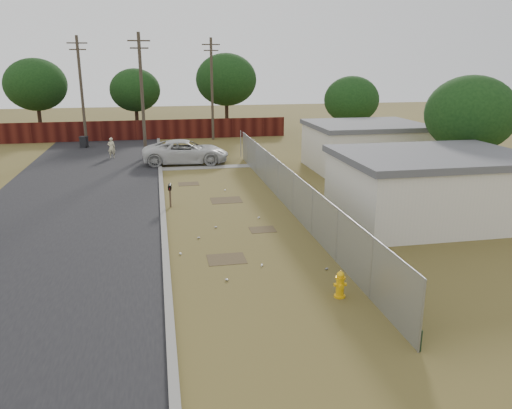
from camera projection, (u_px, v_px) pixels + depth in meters
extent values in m
plane|color=brown|center=(229.00, 218.00, 23.29)|extent=(120.00, 120.00, 0.00)
cube|color=black|center=(84.00, 185.00, 29.42)|extent=(9.00, 60.00, 0.02)
cube|color=gray|center=(161.00, 180.00, 30.25)|extent=(0.25, 60.00, 0.12)
cube|color=gray|center=(205.00, 167.00, 34.12)|extent=(6.20, 1.00, 0.03)
cylinder|color=gray|center=(422.00, 317.00, 12.28)|extent=(0.06, 0.06, 2.00)
cylinder|color=gray|center=(372.00, 269.00, 15.11)|extent=(0.06, 0.06, 2.00)
cylinder|color=gray|center=(337.00, 236.00, 17.93)|extent=(0.06, 0.06, 2.00)
cylinder|color=gray|center=(312.00, 212.00, 20.76)|extent=(0.06, 0.06, 2.00)
cylinder|color=gray|center=(293.00, 194.00, 23.59)|extent=(0.06, 0.06, 2.00)
cylinder|color=gray|center=(278.00, 179.00, 26.41)|extent=(0.06, 0.06, 2.00)
cylinder|color=gray|center=(266.00, 168.00, 29.24)|extent=(0.06, 0.06, 2.00)
cylinder|color=gray|center=(256.00, 158.00, 32.07)|extent=(0.06, 0.06, 2.00)
cylinder|color=gray|center=(248.00, 150.00, 34.89)|extent=(0.06, 0.06, 2.00)
cylinder|color=gray|center=(241.00, 144.00, 37.72)|extent=(0.06, 0.06, 2.00)
cylinder|color=gray|center=(288.00, 169.00, 24.25)|extent=(0.04, 26.00, 0.04)
cube|color=gray|center=(288.00, 189.00, 24.53)|extent=(0.01, 26.00, 2.00)
cube|color=black|center=(289.00, 202.00, 24.74)|extent=(0.03, 26.00, 0.60)
cube|color=#49160F|center=(124.00, 131.00, 45.47)|extent=(30.00, 0.12, 1.80)
cylinder|color=#483D30|center=(142.00, 97.00, 36.36)|extent=(0.24, 0.24, 9.00)
cube|color=#483D30|center=(139.00, 41.00, 35.28)|extent=(1.60, 0.10, 0.10)
cube|color=#483D30|center=(139.00, 48.00, 35.41)|extent=(1.30, 0.10, 0.10)
cylinder|color=#483D30|center=(82.00, 93.00, 41.08)|extent=(0.24, 0.24, 9.00)
cube|color=#483D30|center=(77.00, 43.00, 40.00)|extent=(1.60, 0.10, 0.10)
cube|color=#483D30|center=(78.00, 49.00, 40.13)|extent=(1.30, 0.10, 0.10)
cylinder|color=#483D30|center=(212.00, 90.00, 45.02)|extent=(0.24, 0.24, 9.00)
cube|color=#483D30|center=(211.00, 44.00, 43.93)|extent=(1.60, 0.10, 0.10)
cube|color=#483D30|center=(211.00, 50.00, 44.07)|extent=(1.30, 0.10, 0.10)
cube|color=beige|center=(430.00, 190.00, 22.69)|extent=(8.00, 6.00, 2.80)
cube|color=#4F5055|center=(433.00, 156.00, 22.26)|extent=(8.32, 6.24, 0.30)
cube|color=beige|center=(365.00, 148.00, 33.34)|extent=(7.00, 6.00, 2.80)
cube|color=#4F5055|center=(366.00, 125.00, 32.90)|extent=(7.28, 6.24, 0.30)
cylinder|color=#2F2015|center=(40.00, 119.00, 47.54)|extent=(0.36, 0.36, 3.30)
ellipsoid|color=black|center=(36.00, 85.00, 46.64)|extent=(5.70, 5.70, 4.84)
cylinder|color=#2F2015|center=(137.00, 118.00, 50.22)|extent=(0.36, 0.36, 2.86)
ellipsoid|color=black|center=(135.00, 90.00, 49.44)|extent=(4.94, 4.94, 4.20)
cylinder|color=#2F2015|center=(227.00, 114.00, 50.87)|extent=(0.36, 0.36, 3.52)
ellipsoid|color=black|center=(226.00, 80.00, 49.91)|extent=(6.08, 6.08, 5.17)
cylinder|color=#2F2015|center=(350.00, 131.00, 42.30)|extent=(0.36, 0.36, 2.64)
ellipsoid|color=black|center=(351.00, 100.00, 41.58)|extent=(4.56, 4.56, 3.88)
cylinder|color=#2F2015|center=(465.00, 163.00, 28.33)|extent=(0.36, 0.36, 2.86)
ellipsoid|color=black|center=(471.00, 114.00, 27.55)|extent=(4.94, 4.94, 4.20)
cylinder|color=#EEB00C|center=(340.00, 296.00, 15.49)|extent=(0.39, 0.39, 0.06)
cylinder|color=#EEB00C|center=(340.00, 287.00, 15.40)|extent=(0.27, 0.27, 0.61)
cylinder|color=#EEB00C|center=(340.00, 278.00, 15.32)|extent=(0.35, 0.35, 0.05)
sphere|color=#EEB00C|center=(341.00, 275.00, 15.30)|extent=(0.26, 0.26, 0.24)
cylinder|color=#EEB00C|center=(341.00, 271.00, 15.26)|extent=(0.05, 0.05, 0.06)
cylinder|color=#EEB00C|center=(335.00, 285.00, 15.37)|extent=(0.12, 0.12, 0.11)
cylinder|color=#EEB00C|center=(345.00, 284.00, 15.40)|extent=(0.12, 0.12, 0.11)
cylinder|color=#EEB00C|center=(341.00, 287.00, 15.24)|extent=(0.16, 0.14, 0.15)
cube|color=brown|center=(170.00, 198.00, 24.85)|extent=(0.09, 0.09, 0.97)
cube|color=black|center=(170.00, 188.00, 24.70)|extent=(0.21, 0.47, 0.17)
cylinder|color=black|center=(170.00, 186.00, 24.68)|extent=(0.21, 0.47, 0.17)
cube|color=#B80D0E|center=(170.00, 189.00, 24.46)|extent=(0.02, 0.04, 0.10)
imported|color=silver|center=(186.00, 152.00, 35.31)|extent=(6.17, 3.19, 1.66)
imported|color=beige|center=(111.00, 148.00, 37.35)|extent=(0.57, 0.39, 1.54)
cube|color=black|center=(84.00, 142.00, 41.85)|extent=(0.67, 0.67, 0.88)
cube|color=black|center=(83.00, 137.00, 41.72)|extent=(0.73, 0.73, 0.07)
cylinder|color=black|center=(86.00, 147.00, 41.67)|extent=(0.09, 0.19, 0.18)
cylinder|color=silver|center=(262.00, 265.00, 17.80)|extent=(0.10, 0.12, 0.07)
cylinder|color=#B0B0B5|center=(199.00, 238.00, 20.53)|extent=(0.10, 0.07, 0.07)
cylinder|color=silver|center=(259.00, 218.00, 23.17)|extent=(0.12, 0.11, 0.07)
cylinder|color=#B0B0B5|center=(227.00, 280.00, 16.60)|extent=(0.12, 0.12, 0.07)
cylinder|color=silver|center=(225.00, 190.00, 28.08)|extent=(0.11, 0.12, 0.07)
cylinder|color=#B0B0B5|center=(216.00, 227.00, 21.85)|extent=(0.11, 0.08, 0.07)
cylinder|color=silver|center=(181.00, 254.00, 18.85)|extent=(0.10, 0.12, 0.07)
cylinder|color=#B0B0B5|center=(326.00, 269.00, 17.48)|extent=(0.11, 0.09, 0.07)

